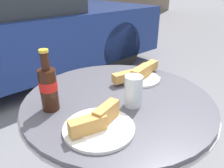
# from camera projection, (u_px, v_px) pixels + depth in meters

# --- Properties ---
(bistro_table) EXTENTS (0.80, 0.80, 0.74)m
(bistro_table) POSITION_uv_depth(u_px,v_px,m) (118.00, 129.00, 0.98)
(bistro_table) COLOR #B7B7BC
(bistro_table) RESTS_ON ground_plane
(cola_bottle_left) EXTENTS (0.07, 0.07, 0.23)m
(cola_bottle_left) POSITION_uv_depth(u_px,v_px,m) (48.00, 87.00, 0.80)
(cola_bottle_left) COLOR #33190F
(cola_bottle_left) RESTS_ON bistro_table
(drinking_glass) EXTENTS (0.07, 0.07, 0.12)m
(drinking_glass) POSITION_uv_depth(u_px,v_px,m) (133.00, 92.00, 0.84)
(drinking_glass) COLOR #C68923
(drinking_glass) RESTS_ON bistro_table
(lunch_plate_near) EXTENTS (0.31, 0.20, 0.07)m
(lunch_plate_near) POSITION_uv_depth(u_px,v_px,m) (139.00, 74.00, 1.07)
(lunch_plate_near) COLOR white
(lunch_plate_near) RESTS_ON bistro_table
(lunch_plate_far) EXTENTS (0.24, 0.24, 0.07)m
(lunch_plate_far) POSITION_uv_depth(u_px,v_px,m) (98.00, 124.00, 0.71)
(lunch_plate_far) COLOR white
(lunch_plate_far) RESTS_ON bistro_table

